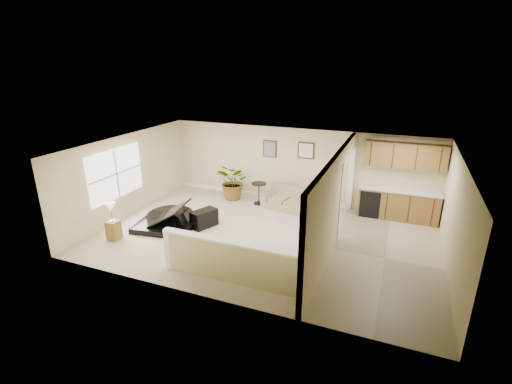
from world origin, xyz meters
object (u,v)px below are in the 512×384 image
at_px(piano, 167,204).
at_px(loveseat, 288,198).
at_px(small_plant, 334,208).
at_px(accent_table, 259,191).
at_px(piano_bench, 204,218).
at_px(palm_plant, 234,182).
at_px(lamp_stand, 113,224).

xyz_separation_m(piano, loveseat, (2.88, 2.58, -0.31)).
xyz_separation_m(loveseat, small_plant, (1.49, -0.01, -0.11)).
height_order(loveseat, accent_table, loveseat).
distance_m(piano_bench, palm_plant, 2.39).
bearing_deg(piano_bench, small_plant, 34.52).
xyz_separation_m(accent_table, palm_plant, (-0.96, 0.08, 0.15)).
distance_m(piano, lamp_stand, 1.57).
height_order(piano_bench, loveseat, loveseat).
bearing_deg(loveseat, lamp_stand, -121.53).
bearing_deg(small_plant, palm_plant, 178.76).
xyz_separation_m(piano_bench, accent_table, (0.81, 2.28, 0.21)).
relative_size(small_plant, lamp_stand, 0.51).
xyz_separation_m(loveseat, lamp_stand, (-3.70, -3.90, 0.11)).
xyz_separation_m(piano_bench, small_plant, (3.32, 2.28, -0.03)).
bearing_deg(accent_table, lamp_stand, -124.66).
height_order(loveseat, lamp_stand, lamp_stand).
bearing_deg(loveseat, palm_plant, -170.01).
relative_size(palm_plant, small_plant, 2.70).
height_order(accent_table, palm_plant, palm_plant).
relative_size(accent_table, palm_plant, 0.51).
distance_m(palm_plant, small_plant, 3.49).
height_order(piano, small_plant, piano).
height_order(loveseat, palm_plant, palm_plant).
relative_size(loveseat, accent_table, 2.36).
xyz_separation_m(piano, accent_table, (1.86, 2.56, -0.17)).
xyz_separation_m(piano, lamp_stand, (-0.83, -1.32, -0.20)).
relative_size(piano, accent_table, 2.91).
bearing_deg(accent_table, small_plant, 0.20).
bearing_deg(piano, lamp_stand, -131.09).
xyz_separation_m(palm_plant, lamp_stand, (-1.73, -3.97, -0.18)).
bearing_deg(lamp_stand, small_plant, 36.83).
bearing_deg(piano_bench, accent_table, 70.40).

